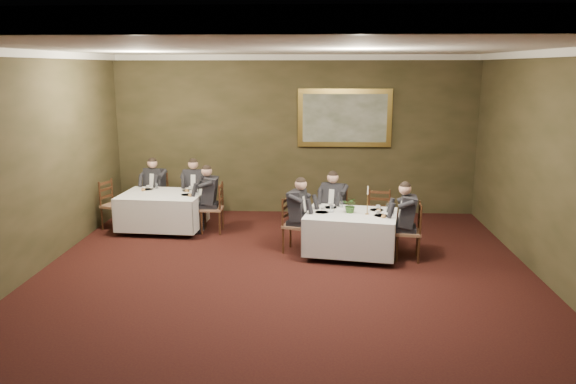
# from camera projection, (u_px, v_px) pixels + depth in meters

# --- Properties ---
(ground) EXTENTS (10.00, 10.00, 0.00)m
(ground) POSITION_uv_depth(u_px,v_px,m) (282.00, 301.00, 7.96)
(ground) COLOR black
(ground) RESTS_ON ground
(ceiling) EXTENTS (8.00, 10.00, 0.10)m
(ceiling) POSITION_uv_depth(u_px,v_px,m) (281.00, 46.00, 7.20)
(ceiling) COLOR silver
(ceiling) RESTS_ON back_wall
(back_wall) EXTENTS (8.00, 0.10, 3.50)m
(back_wall) POSITION_uv_depth(u_px,v_px,m) (295.00, 135.00, 12.45)
(back_wall) COLOR #2D2A16
(back_wall) RESTS_ON ground
(front_wall) EXTENTS (8.00, 0.10, 3.50)m
(front_wall) POSITION_uv_depth(u_px,v_px,m) (219.00, 384.00, 2.71)
(front_wall) COLOR #2D2A16
(front_wall) RESTS_ON ground
(crown_molding) EXTENTS (8.00, 10.00, 0.12)m
(crown_molding) POSITION_uv_depth(u_px,v_px,m) (281.00, 51.00, 7.21)
(crown_molding) COLOR white
(crown_molding) RESTS_ON back_wall
(table_main) EXTENTS (1.74, 1.44, 0.67)m
(table_main) POSITION_uv_depth(u_px,v_px,m) (351.00, 231.00, 9.78)
(table_main) COLOR black
(table_main) RESTS_ON ground
(table_second) EXTENTS (1.71, 1.35, 0.67)m
(table_second) POSITION_uv_depth(u_px,v_px,m) (163.00, 209.00, 11.29)
(table_second) COLOR black
(table_second) RESTS_ON ground
(chair_main_backleft) EXTENTS (0.56, 0.55, 1.00)m
(chair_main_backleft) POSITION_uv_depth(u_px,v_px,m) (333.00, 226.00, 10.67)
(chair_main_backleft) COLOR #845D43
(chair_main_backleft) RESTS_ON ground
(diner_main_backleft) EXTENTS (0.54, 0.59, 1.35)m
(diner_main_backleft) POSITION_uv_depth(u_px,v_px,m) (333.00, 214.00, 10.61)
(diner_main_backleft) COLOR black
(diner_main_backleft) RESTS_ON chair_main_backleft
(chair_main_backright) EXTENTS (0.51, 0.49, 1.00)m
(chair_main_backright) POSITION_uv_depth(u_px,v_px,m) (378.00, 229.00, 10.49)
(chair_main_backright) COLOR #845D43
(chair_main_backright) RESTS_ON ground
(chair_main_endleft) EXTENTS (0.53, 0.54, 1.00)m
(chair_main_endleft) POSITION_uv_depth(u_px,v_px,m) (296.00, 236.00, 10.03)
(chair_main_endleft) COLOR #845D43
(chair_main_endleft) RESTS_ON ground
(diner_main_endleft) EXTENTS (0.58, 0.52, 1.35)m
(diner_main_endleft) POSITION_uv_depth(u_px,v_px,m) (296.00, 224.00, 9.98)
(diner_main_endleft) COLOR black
(diner_main_endleft) RESTS_ON chair_main_endleft
(chair_main_endright) EXTENTS (0.46, 0.48, 1.00)m
(chair_main_endright) POSITION_uv_depth(u_px,v_px,m) (408.00, 243.00, 9.61)
(chair_main_endright) COLOR #845D43
(chair_main_endright) RESTS_ON ground
(diner_main_endright) EXTENTS (0.52, 0.45, 1.35)m
(diner_main_endright) POSITION_uv_depth(u_px,v_px,m) (408.00, 231.00, 9.56)
(diner_main_endright) COLOR black
(diner_main_endright) RESTS_ON chair_main_endright
(chair_sec_backleft) EXTENTS (0.53, 0.51, 1.00)m
(chair_sec_backleft) POSITION_uv_depth(u_px,v_px,m) (157.00, 206.00, 12.18)
(chair_sec_backleft) COLOR #845D43
(chair_sec_backleft) RESTS_ON ground
(diner_sec_backleft) EXTENTS (0.50, 0.56, 1.35)m
(diner_sec_backleft) POSITION_uv_depth(u_px,v_px,m) (156.00, 196.00, 12.12)
(diner_sec_backleft) COLOR black
(diner_sec_backleft) RESTS_ON chair_sec_backleft
(chair_sec_backright) EXTENTS (0.45, 0.43, 1.00)m
(chair_sec_backright) POSITION_uv_depth(u_px,v_px,m) (196.00, 207.00, 12.08)
(chair_sec_backright) COLOR #845D43
(chair_sec_backright) RESTS_ON ground
(diner_sec_backright) EXTENTS (0.43, 0.49, 1.35)m
(diner_sec_backright) POSITION_uv_depth(u_px,v_px,m) (195.00, 197.00, 12.02)
(diner_sec_backright) COLOR black
(diner_sec_backright) RESTS_ON chair_sec_backright
(chair_sec_endright) EXTENTS (0.42, 0.44, 1.00)m
(chair_sec_endright) POSITION_uv_depth(u_px,v_px,m) (213.00, 218.00, 11.21)
(chair_sec_endright) COLOR #845D43
(chair_sec_endright) RESTS_ON ground
(diner_sec_endright) EXTENTS (0.48, 0.42, 1.35)m
(diner_sec_endright) POSITION_uv_depth(u_px,v_px,m) (212.00, 207.00, 11.16)
(diner_sec_endright) COLOR black
(diner_sec_endright) RESTS_ON chair_sec_endright
(chair_sec_endleft) EXTENTS (0.54, 0.55, 1.00)m
(chair_sec_endleft) POSITION_uv_depth(u_px,v_px,m) (115.00, 215.00, 11.45)
(chair_sec_endleft) COLOR #845D43
(chair_sec_endleft) RESTS_ON ground
(centerpiece) EXTENTS (0.34, 0.32, 0.30)m
(centerpiece) POSITION_uv_depth(u_px,v_px,m) (351.00, 204.00, 9.71)
(centerpiece) COLOR #2D5926
(centerpiece) RESTS_ON table_main
(candlestick) EXTENTS (0.07, 0.07, 0.51)m
(candlestick) POSITION_uv_depth(u_px,v_px,m) (367.00, 204.00, 9.61)
(candlestick) COLOR #AB7734
(candlestick) RESTS_ON table_main
(place_setting_table_main) EXTENTS (0.33, 0.31, 0.14)m
(place_setting_table_main) POSITION_uv_depth(u_px,v_px,m) (333.00, 205.00, 10.13)
(place_setting_table_main) COLOR white
(place_setting_table_main) RESTS_ON table_main
(place_setting_table_second) EXTENTS (0.33, 0.31, 0.14)m
(place_setting_table_second) POSITION_uv_depth(u_px,v_px,m) (150.00, 188.00, 11.62)
(place_setting_table_second) COLOR white
(place_setting_table_second) RESTS_ON table_second
(painting) EXTENTS (2.05, 0.09, 1.26)m
(painting) POSITION_uv_depth(u_px,v_px,m) (345.00, 118.00, 12.25)
(painting) COLOR gold
(painting) RESTS_ON back_wall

